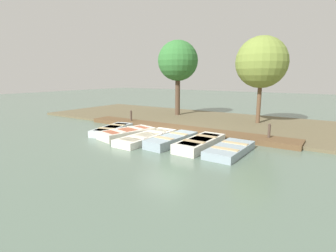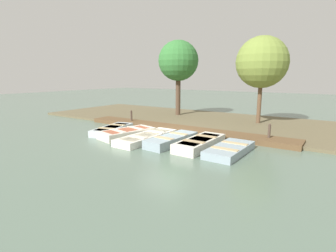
# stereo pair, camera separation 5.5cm
# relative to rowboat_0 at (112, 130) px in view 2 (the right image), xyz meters

# --- Properties ---
(ground_plane) EXTENTS (80.00, 80.00, 0.00)m
(ground_plane) POSITION_rel_rowboat_0_xyz_m (-0.98, 2.78, -0.18)
(ground_plane) COLOR #566B5B
(shore_bank) EXTENTS (8.00, 24.00, 0.14)m
(shore_bank) POSITION_rel_rowboat_0_xyz_m (-5.98, 2.78, -0.11)
(shore_bank) COLOR brown
(shore_bank) RESTS_ON ground_plane
(dock_walkway) EXTENTS (1.30, 12.42, 0.24)m
(dock_walkway) POSITION_rel_rowboat_0_xyz_m (-2.34, 2.78, -0.06)
(dock_walkway) COLOR brown
(dock_walkway) RESTS_ON ground_plane
(rowboat_0) EXTENTS (2.96, 1.59, 0.37)m
(rowboat_0) POSITION_rel_rowboat_0_xyz_m (0.00, 0.00, 0.00)
(rowboat_0) COLOR #B2BCC1
(rowboat_0) RESTS_ON ground_plane
(rowboat_1) EXTENTS (2.97, 1.85, 0.41)m
(rowboat_1) POSITION_rel_rowboat_0_xyz_m (0.27, 1.33, 0.02)
(rowboat_1) COLOR beige
(rowboat_1) RESTS_ON ground_plane
(rowboat_2) EXTENTS (3.53, 1.17, 0.33)m
(rowboat_2) POSITION_rel_rowboat_0_xyz_m (0.32, 2.62, -0.02)
(rowboat_2) COLOR silver
(rowboat_2) RESTS_ON ground_plane
(rowboat_3) EXTENTS (2.94, 1.15, 0.41)m
(rowboat_3) POSITION_rel_rowboat_0_xyz_m (0.21, 3.96, 0.02)
(rowboat_3) COLOR #8C9EA8
(rowboat_3) RESTS_ON ground_plane
(rowboat_4) EXTENTS (3.00, 1.10, 0.42)m
(rowboat_4) POSITION_rel_rowboat_0_xyz_m (0.04, 5.29, 0.03)
(rowboat_4) COLOR beige
(rowboat_4) RESTS_ON ground_plane
(rowboat_5) EXTENTS (2.75, 1.22, 0.33)m
(rowboat_5) POSITION_rel_rowboat_0_xyz_m (0.13, 6.65, -0.02)
(rowboat_5) COLOR #8C9EA8
(rowboat_5) RESTS_ON ground_plane
(mooring_post_near) EXTENTS (0.12, 0.12, 0.90)m
(mooring_post_near) POSITION_rel_rowboat_0_xyz_m (-2.49, -0.84, 0.27)
(mooring_post_near) COLOR #47382D
(mooring_post_near) RESTS_ON ground_plane
(mooring_post_far) EXTENTS (0.12, 0.12, 0.90)m
(mooring_post_far) POSITION_rel_rowboat_0_xyz_m (-2.49, 7.53, 0.27)
(mooring_post_far) COLOR #47382D
(mooring_post_far) RESTS_ON ground_plane
(park_tree_far_left) EXTENTS (2.92, 2.92, 5.57)m
(park_tree_far_left) POSITION_rel_rowboat_0_xyz_m (-6.88, -0.09, 3.89)
(park_tree_far_left) COLOR #4C3828
(park_tree_far_left) RESTS_ON ground_plane
(park_tree_left) EXTENTS (3.08, 3.08, 5.37)m
(park_tree_left) POSITION_rel_rowboat_0_xyz_m (-6.67, 5.91, 3.63)
(park_tree_left) COLOR brown
(park_tree_left) RESTS_ON ground_plane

